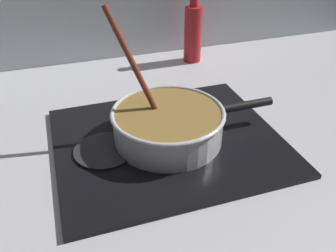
{
  "coord_description": "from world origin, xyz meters",
  "views": [
    {
      "loc": [
        -0.11,
        -0.53,
        0.54
      ],
      "look_at": [
        0.12,
        0.18,
        0.05
      ],
      "focal_mm": 38.54,
      "sensor_mm": 36.0,
      "label": 1
    }
  ],
  "objects": [
    {
      "name": "ground",
      "position": [
        0.0,
        0.0,
        -0.02
      ],
      "size": [
        2.4,
        1.6,
        0.04
      ],
      "primitive_type": "cube",
      "color": "#B7B7BC"
    },
    {
      "name": "hob_plate",
      "position": [
        0.12,
        0.18,
        0.01
      ],
      "size": [
        0.56,
        0.48,
        0.01
      ],
      "primitive_type": "cube",
      "color": "black",
      "rests_on": "ground"
    },
    {
      "name": "burner_ring",
      "position": [
        0.12,
        0.18,
        0.02
      ],
      "size": [
        0.19,
        0.19,
        0.01
      ],
      "primitive_type": "torus",
      "color": "#592D0C",
      "rests_on": "hob_plate"
    },
    {
      "name": "cooking_pan",
      "position": [
        0.12,
        0.18,
        0.06
      ],
      "size": [
        0.43,
        0.28,
        0.33
      ],
      "color": "silver",
      "rests_on": "hob_plate"
    },
    {
      "name": "spare_burner",
      "position": [
        -0.04,
        0.18,
        0.01
      ],
      "size": [
        0.15,
        0.15,
        0.01
      ],
      "primitive_type": "cylinder",
      "color": "#262628",
      "rests_on": "hob_plate"
    },
    {
      "name": "sauce_bottle",
      "position": [
        0.38,
        0.66,
        0.11
      ],
      "size": [
        0.06,
        0.06,
        0.26
      ],
      "color": "red",
      "rests_on": "ground"
    }
  ]
}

